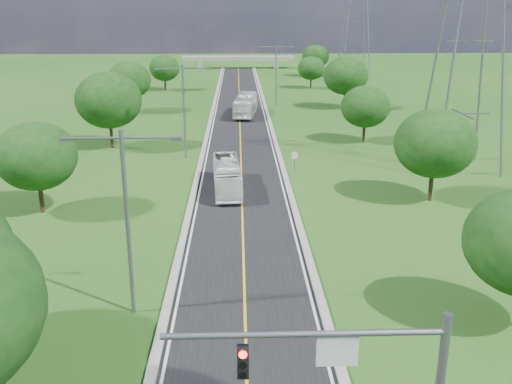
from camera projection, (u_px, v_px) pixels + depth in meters
The scene contains 23 objects.
ground at pixel (240, 129), 76.62m from camera, with size 260.00×260.00×0.00m, color #1C4B15.
road at pixel (240, 121), 82.31m from camera, with size 8.00×150.00×0.06m, color black.
curb_left at pixel (210, 120), 82.15m from camera, with size 0.50×150.00×0.22m, color gray.
curb_right at pixel (269, 120), 82.41m from camera, with size 0.50×150.00×0.22m, color gray.
signal_mast at pixel (371, 382), 17.24m from camera, with size 8.54×0.33×7.20m.
speed_limit_sign at pixel (295, 159), 55.36m from camera, with size 0.55×0.09×2.40m.
overpass at pixel (238, 59), 151.90m from camera, with size 30.00×3.00×3.20m.
streetlight_near_left at pixel (126, 208), 28.97m from camera, with size 5.90×0.25×10.00m.
streetlight_mid_left at pixel (184, 104), 60.34m from camera, with size 5.90×0.25×10.00m.
streetlight_far_right at pixel (276, 70), 92.07m from camera, with size 5.90×0.25×10.00m.
power_tower_near at pixel (472, 26), 53.94m from camera, with size 9.00×6.40×28.00m.
power_tower_far at pixel (356, 15), 125.35m from camera, with size 9.00×6.40×28.00m.
tree_lb at pixel (36, 156), 44.28m from camera, with size 6.30×6.30×7.33m.
tree_lc at pixel (109, 100), 64.93m from camera, with size 7.56×7.56×8.79m.
tree_ld at pixel (129, 80), 87.87m from camera, with size 6.72×6.72×7.82m.
tree_le at pixel (164, 68), 110.95m from camera, with size 5.88×5.88×6.84m.
tree_rb at pixel (435, 143), 47.06m from camera, with size 6.72×6.72×7.82m.
tree_rc at pixel (365, 107), 68.13m from camera, with size 5.88×5.88×6.84m.
tree_rd at pixel (346, 76), 90.71m from camera, with size 7.14×7.14×8.30m.
tree_re at pixel (311, 68), 113.83m from camera, with size 5.46×5.46×6.35m.
tree_rf at pixel (316, 57), 132.75m from camera, with size 6.30×6.30×7.33m.
bus_outbound at pixel (246, 105), 85.74m from camera, with size 2.63×11.22×3.13m, color silver.
bus_inbound at pixel (227, 176), 50.75m from camera, with size 2.24×9.56×2.66m, color white.
Camera 1 is at (-0.28, -15.49, 15.71)m, focal length 40.00 mm.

